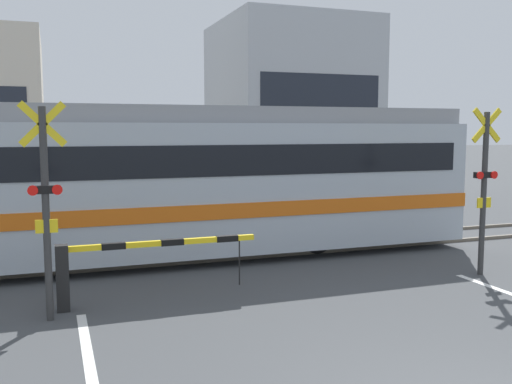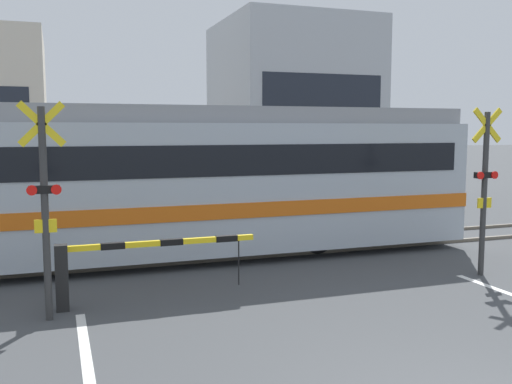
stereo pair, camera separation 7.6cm
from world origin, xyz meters
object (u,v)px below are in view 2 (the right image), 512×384
(crossing_barrier_near, at_px, (113,261))
(pedestrian, at_px, (222,185))
(crossing_barrier_far, at_px, (301,201))
(commuter_train, at_px, (50,181))
(crossing_signal_left, at_px, (45,201))
(crossing_signal_right, at_px, (485,184))

(crossing_barrier_near, distance_m, pedestrian, 10.48)
(crossing_barrier_near, distance_m, crossing_barrier_far, 8.67)
(commuter_train, relative_size, crossing_signal_left, 5.70)
(crossing_barrier_near, bearing_deg, commuter_train, 106.57)
(commuter_train, height_order, crossing_signal_left, commuter_train)
(commuter_train, relative_size, crossing_barrier_far, 5.69)
(crossing_barrier_near, xyz_separation_m, crossing_signal_left, (-0.99, -0.39, 1.07))
(commuter_train, distance_m, crossing_barrier_far, 7.72)
(crossing_barrier_far, distance_m, crossing_signal_left, 9.72)
(crossing_signal_left, relative_size, pedestrian, 1.97)
(crossing_signal_right, bearing_deg, commuter_train, 155.94)
(crossing_barrier_far, height_order, crossing_signal_right, crossing_signal_right)
(crossing_barrier_near, bearing_deg, crossing_signal_left, -158.43)
(crossing_barrier_far, height_order, crossing_signal_left, crossing_signal_left)
(commuter_train, xyz_separation_m, crossing_barrier_near, (0.95, -3.19, -1.05))
(commuter_train, xyz_separation_m, crossing_signal_left, (-0.04, -3.59, 0.02))
(crossing_barrier_far, xyz_separation_m, crossing_signal_right, (0.99, -6.56, 1.07))
(crossing_signal_right, bearing_deg, crossing_signal_left, 180.00)
(crossing_signal_left, bearing_deg, crossing_barrier_near, 21.57)
(crossing_barrier_far, bearing_deg, crossing_signal_right, -81.38)
(crossing_barrier_near, xyz_separation_m, crossing_signal_right, (7.08, -0.39, 1.07))
(crossing_signal_left, xyz_separation_m, crossing_signal_right, (8.08, 0.00, 0.00))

